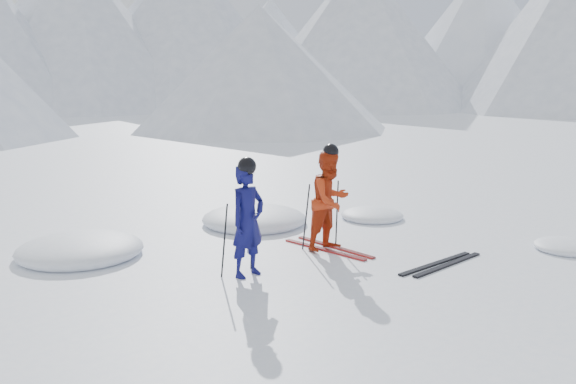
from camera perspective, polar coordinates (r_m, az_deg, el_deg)
ground at (r=10.22m, az=9.34°, el=-5.35°), size 160.00×160.00×0.00m
mountain_range at (r=44.00m, az=-22.12°, el=15.11°), size 106.15×62.94×15.53m
skier_blue at (r=8.63m, az=-3.79°, el=-2.73°), size 0.64×0.47×1.61m
skier_red at (r=9.95m, az=3.96°, el=-0.81°), size 0.85×0.69×1.64m
pole_blue_left at (r=8.65m, az=-5.98°, el=-4.55°), size 0.11×0.08×1.07m
pole_blue_right at (r=9.03m, az=-3.38°, el=-3.86°), size 0.11×0.07×1.07m
pole_red_left at (r=9.99m, az=1.70°, el=-2.34°), size 0.11×0.09×1.09m
pole_red_right at (r=10.31m, az=4.61°, el=-1.96°), size 0.11×0.08×1.09m
ski_worn_left at (r=10.06m, az=3.40°, el=-5.40°), size 0.29×1.70×0.03m
ski_worn_right at (r=10.22m, az=4.40°, el=-5.15°), size 0.17×1.70×0.03m
ski_loose_a at (r=9.58m, az=13.66°, el=-6.52°), size 1.70×0.16×0.03m
ski_loose_b at (r=9.58m, az=14.74°, el=-6.59°), size 1.70×0.22×0.03m
snow_lumps at (r=10.99m, az=-6.17°, el=-4.12°), size 7.90×6.23×0.44m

